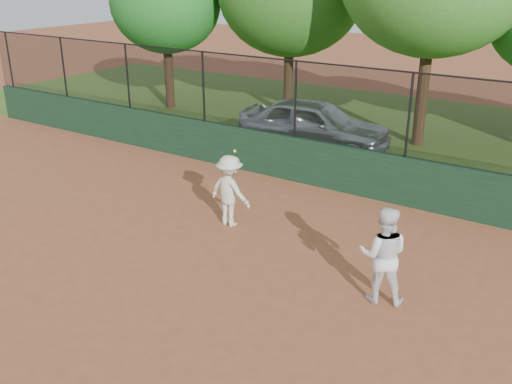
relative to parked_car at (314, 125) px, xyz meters
The scene contains 8 objects.
ground 8.80m from the parked_car, 81.34° to the right, with size 80.00×80.00×0.00m, color #9F5433.
back_wall 2.98m from the parked_car, 63.66° to the right, with size 26.00×0.20×1.20m, color #193721.
grass_strip 3.68m from the parked_car, 68.42° to the left, with size 36.00×12.00×0.01m, color #37571B.
parked_car is the anchor object (origin of this frame).
player_second 8.60m from the parked_car, 54.25° to the right, with size 0.84×0.66×1.73m, color white.
player_main 6.00m from the parked_car, 79.85° to the right, with size 1.08×0.77×1.93m.
fence_assembly 3.29m from the parked_car, 64.15° to the right, with size 26.00×0.06×2.00m.
tree_0 8.49m from the parked_car, 165.73° to the left, with size 4.40×4.00×5.96m.
Camera 1 is at (6.62, -6.60, 5.41)m, focal length 40.00 mm.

